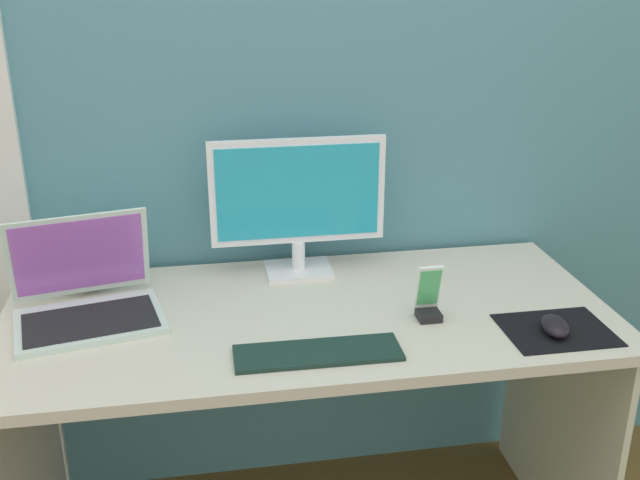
# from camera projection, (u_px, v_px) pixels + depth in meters

# --- Properties ---
(wall_back) EXTENTS (6.00, 0.04, 2.50)m
(wall_back) POSITION_uv_depth(u_px,v_px,m) (285.00, 78.00, 2.01)
(wall_back) COLOR teal
(wall_back) RESTS_ON ground_plane
(desk) EXTENTS (1.50, 0.68, 0.74)m
(desk) POSITION_uv_depth(u_px,v_px,m) (309.00, 364.00, 1.90)
(desk) COLOR beige
(desk) RESTS_ON ground_plane
(monitor) EXTENTS (0.47, 0.14, 0.38)m
(monitor) POSITION_uv_depth(u_px,v_px,m) (298.00, 201.00, 2.00)
(monitor) COLOR white
(monitor) RESTS_ON desk
(laptop) EXTENTS (0.39, 0.35, 0.24)m
(laptop) POSITION_uv_depth(u_px,v_px,m) (86.00, 299.00, 1.80)
(laptop) COLOR silver
(laptop) RESTS_ON desk
(fishbowl) EXTENTS (0.16, 0.16, 0.16)m
(fishbowl) POSITION_uv_depth(u_px,v_px,m) (85.00, 258.00, 1.96)
(fishbowl) COLOR silver
(fishbowl) RESTS_ON desk
(keyboard_external) EXTENTS (0.37, 0.12, 0.01)m
(keyboard_external) POSITION_uv_depth(u_px,v_px,m) (318.00, 353.00, 1.65)
(keyboard_external) COLOR #182F27
(keyboard_external) RESTS_ON desk
(mousepad) EXTENTS (0.25, 0.20, 0.00)m
(mousepad) POSITION_uv_depth(u_px,v_px,m) (556.00, 330.00, 1.75)
(mousepad) COLOR black
(mousepad) RESTS_ON desk
(mouse) EXTENTS (0.08, 0.11, 0.04)m
(mouse) POSITION_uv_depth(u_px,v_px,m) (555.00, 326.00, 1.73)
(mouse) COLOR black
(mouse) RESTS_ON mousepad
(phone_in_dock) EXTENTS (0.06, 0.06, 0.14)m
(phone_in_dock) POSITION_uv_depth(u_px,v_px,m) (429.00, 300.00, 1.80)
(phone_in_dock) COLOR black
(phone_in_dock) RESTS_ON desk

